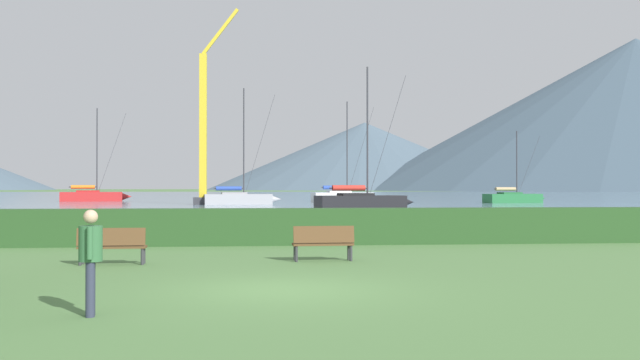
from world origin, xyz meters
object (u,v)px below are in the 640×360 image
object	(u,v)px
sailboat_slip_7	(343,196)
park_bench_under_tree	(112,244)
sailboat_slip_1	(239,198)
person_seated_viewer	(91,253)
park_bench_near_path	(323,241)
dock_crane	(204,137)
sailboat_slip_4	(93,196)
sailboat_slip_6	(362,201)
sailboat_slip_8	(513,197)

from	to	relation	value
sailboat_slip_7	park_bench_under_tree	size ratio (longest dim) A/B	7.54
sailboat_slip_1	sailboat_slip_7	distance (m)	17.88
sailboat_slip_1	person_seated_viewer	xyz separation A→B (m)	(-1.41, -68.51, 0.25)
park_bench_under_tree	sailboat_slip_1	bearing A→B (deg)	86.80
park_bench_near_path	dock_crane	world-z (taller)	dock_crane
sailboat_slip_7	sailboat_slip_4	bearing A→B (deg)	158.36
sailboat_slip_4	park_bench_under_tree	distance (m)	82.17
sailboat_slip_4	park_bench_under_tree	xyz separation A→B (m)	(17.29, -80.33, -0.24)
sailboat_slip_4	sailboat_slip_6	xyz separation A→B (m)	(30.57, -37.14, -0.02)
person_seated_viewer	dock_crane	size ratio (longest dim) A/B	0.08
sailboat_slip_6	sailboat_slip_7	distance (m)	30.08
sailboat_slip_8	park_bench_under_tree	size ratio (longest dim) A/B	5.10
sailboat_slip_6	park_bench_near_path	bearing A→B (deg)	-111.12
sailboat_slip_1	sailboat_slip_7	bearing A→B (deg)	36.82
sailboat_slip_1	sailboat_slip_6	distance (m)	20.88
dock_crane	sailboat_slip_4	bearing A→B (deg)	130.11
sailboat_slip_4	sailboat_slip_6	size ratio (longest dim) A/B	1.01
sailboat_slip_4	person_seated_viewer	size ratio (longest dim) A/B	7.58
person_seated_viewer	sailboat_slip_8	bearing A→B (deg)	55.87
sailboat_slip_1	sailboat_slip_4	xyz separation A→B (m)	(-19.75, 19.29, 0.05)
sailboat_slip_6	person_seated_viewer	bearing A→B (deg)	-114.38
park_bench_under_tree	dock_crane	size ratio (longest dim) A/B	0.08
sailboat_slip_1	dock_crane	distance (m)	7.74
dock_crane	park_bench_under_tree	bearing A→B (deg)	-88.70
person_seated_viewer	dock_crane	world-z (taller)	dock_crane
sailboat_slip_1	park_bench_near_path	bearing A→B (deg)	-93.03
sailboat_slip_4	park_bench_under_tree	world-z (taller)	sailboat_slip_4
sailboat_slip_7	dock_crane	bearing A→B (deg)	-154.77
sailboat_slip_6	park_bench_near_path	world-z (taller)	sailboat_slip_6
sailboat_slip_6	sailboat_slip_7	xyz separation A→B (m)	(2.32, 29.99, 0.01)
sailboat_slip_6	park_bench_under_tree	world-z (taller)	sailboat_slip_6
sailboat_slip_7	park_bench_under_tree	world-z (taller)	sailboat_slip_7
park_bench_under_tree	dock_crane	xyz separation A→B (m)	(-1.39, 61.46, 6.89)
person_seated_viewer	dock_crane	distance (m)	69.26
park_bench_near_path	park_bench_under_tree	size ratio (longest dim) A/B	0.97
sailboat_slip_1	park_bench_under_tree	xyz separation A→B (m)	(-2.46, -61.05, -0.19)
park_bench_under_tree	person_seated_viewer	size ratio (longest dim) A/B	1.04
sailboat_slip_1	park_bench_under_tree	size ratio (longest dim) A/B	7.48
sailboat_slip_4	person_seated_viewer	world-z (taller)	sailboat_slip_4
park_bench_near_path	sailboat_slip_8	bearing A→B (deg)	62.88
sailboat_slip_6	park_bench_near_path	distance (m)	43.51
sailboat_slip_4	dock_crane	bearing A→B (deg)	-59.70
sailboat_slip_7	sailboat_slip_1	bearing A→B (deg)	-146.65
sailboat_slip_8	person_seated_viewer	bearing A→B (deg)	-126.20
sailboat_slip_4	dock_crane	xyz separation A→B (m)	(15.90, -18.87, 6.65)
sailboat_slip_4	sailboat_slip_7	xyz separation A→B (m)	(32.89, -7.16, -0.01)
sailboat_slip_4	dock_crane	distance (m)	25.56
dock_crane	sailboat_slip_6	bearing A→B (deg)	-51.23
park_bench_near_path	sailboat_slip_1	bearing A→B (deg)	90.30
park_bench_near_path	person_seated_viewer	size ratio (longest dim) A/B	1.00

